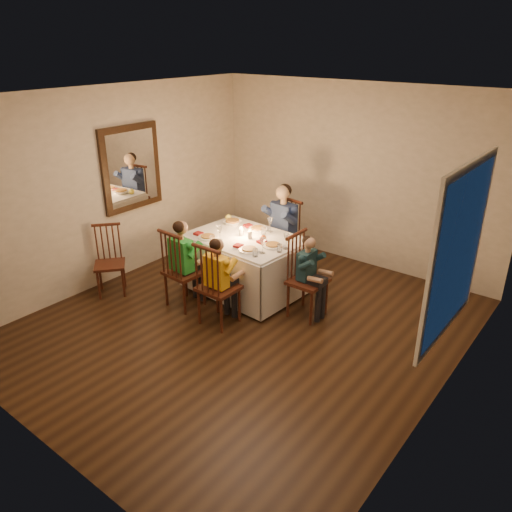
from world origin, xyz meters
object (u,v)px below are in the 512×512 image
Objects in this scene: child_teal at (306,315)px; chair_extra at (113,293)px; chair_adult at (281,269)px; child_yellow at (220,322)px; serving_bowl at (233,223)px; chair_near_right at (220,322)px; chair_near_left at (186,305)px; child_green at (186,305)px; adult at (281,269)px; chair_end at (306,315)px; dining_table at (245,253)px.

chair_extra is at bearing 114.71° from child_teal.
chair_adult is 0.96× the size of child_yellow.
serving_bowl is (-0.71, 1.09, 0.79)m from child_yellow.
child_teal is (2.35, 1.10, 0.00)m from chair_extra.
chair_adult is at bearing -81.05° from chair_near_right.
child_green is at bearing -86.61° from chair_near_left.
serving_bowl is at bearing -57.49° from child_yellow.
chair_near_left is 1.12× the size of chair_extra.
serving_bowl is at bearing -57.49° from chair_near_right.
child_green reaches higher than chair_adult.
adult reaches higher than chair_near_left.
chair_end is 1.53m from child_green.
chair_near_left is 0.62m from chair_near_right.
child_yellow reaches higher than chair_near_right.
serving_bowl is (-0.71, 1.09, 0.79)m from chair_near_right.
dining_table reaches higher than adult.
chair_adult is 1.07m from serving_bowl.
child_teal is (1.00, -0.87, 0.00)m from adult.
chair_near_left is at bearing 93.39° from child_green.
chair_end is 1.01× the size of child_teal.
chair_adult is at bearing 5.71° from chair_extra.
child_yellow is 4.62× the size of serving_bowl.
child_yellow is (0.00, 0.00, 0.00)m from chair_near_right.
adult is at bearing 5.71° from chair_extra.
adult is (0.01, 0.82, -0.55)m from dining_table.
child_green is (0.00, 0.00, 0.00)m from chair_near_left.
chair_near_left is 1.53m from child_teal.
serving_bowl is (-0.09, 1.04, 0.79)m from chair_near_left.
chair_extra is 1.86m from serving_bowl.
chair_near_right is (0.29, -0.84, -0.55)m from dining_table.
serving_bowl is at bearing 77.56° from child_teal.
chair_extra is at bearing 114.71° from chair_end.
dining_table reaches higher than chair_extra.
serving_bowl reaches higher than child_teal.
chair_adult is 4.44× the size of serving_bowl.
chair_end is at bearing -0.00° from child_teal.
chair_near_left is 0.92× the size of child_green.
child_teal is at bearing 0.32° from dining_table.
adult reaches higher than child_green.
child_yellow reaches higher than child_teal.
dining_table reaches higher than chair_near_right.
dining_table is 1.47× the size of chair_adult.
chair_near_right is 1.69m from adult.
chair_adult is 1.33m from chair_end.
chair_near_left is at bearing -29.82° from chair_extra.
child_teal is (1.00, -0.87, 0.00)m from chair_adult.
adult is at bearing 0.00° from chair_adult.
child_teal is at bearing -147.97° from chair_near_left.
chair_adult is at bearing -98.72° from chair_near_left.
child_yellow is at bearing 136.94° from chair_end.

